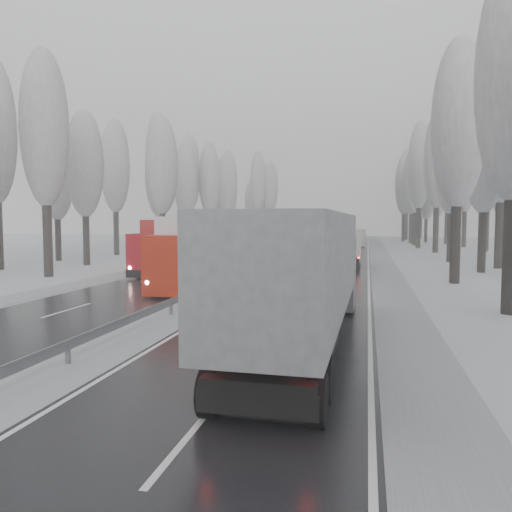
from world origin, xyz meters
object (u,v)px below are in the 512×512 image
at_px(truck_blue_box, 305,242).
at_px(box_truck_distant, 355,237).
at_px(truck_grey_tarp, 307,268).
at_px(truck_red_white, 206,244).
at_px(truck_cream_box, 342,243).
at_px(truck_red_red, 185,241).

xyz_separation_m(truck_blue_box, box_truck_distant, (3.12, 42.55, -0.98)).
relative_size(truck_grey_tarp, truck_blue_box, 1.06).
bearing_deg(truck_red_white, truck_blue_box, 50.15).
relative_size(truck_cream_box, truck_red_red, 0.84).
height_order(truck_grey_tarp, truck_cream_box, truck_grey_tarp).
height_order(truck_cream_box, box_truck_distant, truck_cream_box).
bearing_deg(truck_grey_tarp, truck_red_red, 120.36).
height_order(box_truck_distant, truck_red_white, truck_red_white).
bearing_deg(box_truck_distant, truck_blue_box, -101.09).
bearing_deg(truck_red_white, truck_red_red, 117.12).
distance_m(truck_cream_box, truck_red_white, 18.90).
relative_size(truck_blue_box, truck_red_red, 0.98).
bearing_deg(truck_grey_tarp, box_truck_distant, 90.73).
bearing_deg(truck_cream_box, truck_red_white, -123.75).
bearing_deg(truck_grey_tarp, truck_blue_box, 98.04).
bearing_deg(truck_red_white, box_truck_distant, 77.12).
bearing_deg(truck_red_red, truck_cream_box, 36.07).
bearing_deg(box_truck_distant, truck_grey_tarp, -97.00).
distance_m(truck_grey_tarp, truck_red_white, 18.21).
distance_m(truck_cream_box, box_truck_distant, 33.52).
height_order(truck_blue_box, box_truck_distant, truck_blue_box).
distance_m(truck_grey_tarp, truck_cream_box, 32.75).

